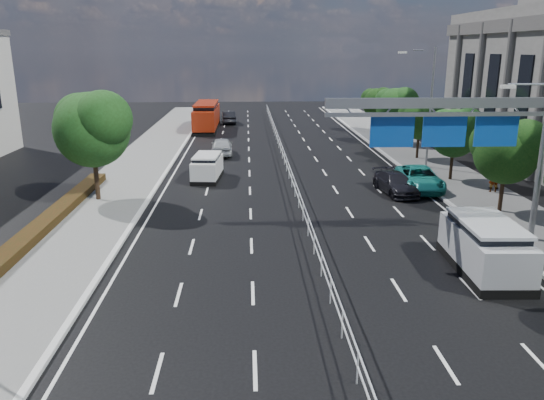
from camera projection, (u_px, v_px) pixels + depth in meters
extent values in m
plane|color=black|center=(351.00, 367.00, 15.41)|extent=(160.00, 160.00, 0.00)
cube|color=silver|center=(36.00, 374.00, 14.98)|extent=(0.25, 140.00, 0.15)
cube|color=silver|center=(290.00, 167.00, 36.74)|extent=(0.05, 85.00, 0.05)
cube|color=silver|center=(290.00, 173.00, 36.86)|extent=(0.05, 85.00, 0.05)
cylinder|color=gray|center=(540.00, 168.00, 24.50)|extent=(0.28, 0.28, 7.20)
cube|color=gray|center=(440.00, 103.00, 23.45)|extent=(10.20, 0.25, 0.45)
cube|color=gray|center=(439.00, 114.00, 23.59)|extent=(10.20, 0.18, 0.18)
cylinder|color=gray|center=(530.00, 84.00, 23.41)|extent=(2.00, 0.10, 0.10)
cube|color=silver|center=(508.00, 87.00, 23.39)|extent=(0.60, 0.25, 0.15)
cube|color=#0E409C|center=(496.00, 131.00, 24.11)|extent=(2.00, 0.08, 1.40)
cube|color=white|center=(496.00, 131.00, 24.15)|extent=(1.80, 0.02, 1.20)
cube|color=#0E409C|center=(444.00, 132.00, 24.00)|extent=(2.00, 0.08, 1.40)
cube|color=white|center=(444.00, 131.00, 24.04)|extent=(1.80, 0.02, 1.20)
cube|color=#0E409C|center=(392.00, 132.00, 23.89)|extent=(2.00, 0.08, 1.40)
cube|color=white|center=(392.00, 132.00, 23.94)|extent=(1.80, 0.02, 1.20)
cylinder|color=gray|center=(430.00, 110.00, 39.63)|extent=(0.16, 0.16, 9.00)
cylinder|color=gray|center=(419.00, 50.00, 38.39)|extent=(0.10, 2.40, 0.10)
cube|color=silver|center=(402.00, 52.00, 38.37)|extent=(0.60, 0.25, 0.15)
cylinder|color=black|center=(96.00, 173.00, 31.67)|extent=(0.28, 0.28, 3.50)
sphere|color=#193811|center=(92.00, 130.00, 30.95)|extent=(4.40, 4.40, 4.40)
sphere|color=#193811|center=(103.00, 119.00, 30.17)|extent=(3.30, 3.30, 3.30)
sphere|color=#193811|center=(81.00, 119.00, 31.40)|extent=(3.08, 3.08, 3.08)
cylinder|color=black|center=(502.00, 189.00, 29.46)|extent=(0.22, 0.22, 2.80)
sphere|color=black|center=(506.00, 152.00, 28.89)|extent=(3.50, 3.50, 3.50)
sphere|color=black|center=(525.00, 144.00, 28.26)|extent=(2.62, 2.62, 2.62)
sphere|color=black|center=(492.00, 143.00, 29.24)|extent=(2.45, 2.45, 2.45)
cylinder|color=black|center=(452.00, 162.00, 36.67)|extent=(0.22, 0.22, 2.70)
sphere|color=#193811|center=(454.00, 133.00, 36.12)|extent=(3.30, 3.30, 3.30)
sphere|color=#193811|center=(468.00, 126.00, 35.53)|extent=(2.48, 2.48, 2.47)
sphere|color=#193811|center=(444.00, 126.00, 36.45)|extent=(2.31, 2.31, 2.31)
cylinder|color=black|center=(418.00, 144.00, 43.88)|extent=(0.21, 0.21, 2.65)
sphere|color=black|center=(420.00, 120.00, 43.34)|extent=(3.20, 3.20, 3.20)
sphere|color=black|center=(430.00, 114.00, 42.76)|extent=(2.40, 2.40, 2.40)
sphere|color=black|center=(412.00, 114.00, 43.66)|extent=(2.24, 2.24, 2.24)
cylinder|color=black|center=(394.00, 129.00, 51.05)|extent=(0.23, 0.23, 2.85)
sphere|color=#193811|center=(395.00, 107.00, 50.47)|extent=(3.60, 3.60, 3.60)
sphere|color=#193811|center=(405.00, 102.00, 49.83)|extent=(2.70, 2.70, 2.70)
sphere|color=#193811|center=(387.00, 102.00, 50.84)|extent=(2.52, 2.52, 2.52)
cylinder|color=black|center=(375.00, 120.00, 58.29)|extent=(0.21, 0.21, 2.60)
sphere|color=black|center=(376.00, 103.00, 57.76)|extent=(3.10, 3.10, 3.10)
sphere|color=black|center=(383.00, 98.00, 57.20)|extent=(2.32, 2.33, 2.32)
sphere|color=black|center=(371.00, 98.00, 58.07)|extent=(2.17, 2.17, 2.17)
cube|color=black|center=(208.00, 177.00, 37.53)|extent=(2.13, 4.24, 0.29)
cube|color=white|center=(207.00, 167.00, 37.33)|extent=(2.09, 4.15, 1.21)
cube|color=black|center=(207.00, 159.00, 37.16)|extent=(1.85, 3.02, 0.53)
cube|color=white|center=(207.00, 155.00, 37.09)|extent=(1.94, 3.27, 0.11)
cylinder|color=black|center=(194.00, 179.00, 36.24)|extent=(0.31, 0.62, 0.60)
cylinder|color=black|center=(215.00, 180.00, 36.18)|extent=(0.31, 0.62, 0.60)
cylinder|color=black|center=(201.00, 171.00, 38.78)|extent=(0.31, 0.62, 0.60)
cylinder|color=black|center=(220.00, 171.00, 38.73)|extent=(0.31, 0.62, 0.60)
cube|color=black|center=(207.00, 128.00, 60.44)|extent=(2.53, 10.29, 0.31)
cube|color=maroon|center=(207.00, 117.00, 60.08)|extent=(2.48, 10.09, 2.09)
cube|color=black|center=(206.00, 107.00, 59.79)|extent=(2.27, 7.27, 0.92)
cube|color=maroon|center=(206.00, 103.00, 59.67)|extent=(2.37, 7.87, 0.18)
cylinder|color=black|center=(195.00, 131.00, 57.17)|extent=(0.27, 0.64, 0.63)
cylinder|color=black|center=(214.00, 131.00, 57.24)|extent=(0.27, 0.64, 0.63)
cylinder|color=black|center=(201.00, 123.00, 63.55)|extent=(0.27, 0.64, 0.63)
cylinder|color=black|center=(218.00, 123.00, 63.63)|extent=(0.27, 0.64, 0.63)
imported|color=#A7ABAE|center=(222.00, 146.00, 45.94)|extent=(1.92, 4.50, 1.51)
imported|color=black|center=(228.00, 117.00, 65.32)|extent=(2.06, 4.64, 1.48)
cube|color=black|center=(483.00, 267.00, 22.02)|extent=(2.44, 5.36, 0.36)
cube|color=#A4A7AC|center=(485.00, 247.00, 21.78)|extent=(2.40, 5.25, 1.49)
cube|color=black|center=(487.00, 230.00, 21.57)|extent=(2.16, 3.80, 0.66)
cube|color=#A4A7AC|center=(488.00, 223.00, 21.48)|extent=(2.26, 4.11, 0.13)
cylinder|color=black|center=(476.00, 280.00, 20.32)|extent=(0.34, 0.75, 0.74)
cylinder|color=black|center=(524.00, 280.00, 20.33)|extent=(0.34, 0.75, 0.74)
cylinder|color=black|center=(448.00, 248.00, 23.60)|extent=(0.34, 0.75, 0.74)
cylinder|color=black|center=(489.00, 248.00, 23.61)|extent=(0.34, 0.75, 0.74)
imported|color=#1A7771|center=(419.00, 178.00, 34.64)|extent=(2.85, 5.51, 1.49)
imported|color=black|center=(396.00, 183.00, 33.77)|extent=(2.40, 4.68, 1.30)
imported|color=gray|center=(494.00, 178.00, 33.47)|extent=(0.68, 0.47, 1.81)
imported|color=gray|center=(494.00, 177.00, 34.28)|extent=(0.92, 0.80, 1.59)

